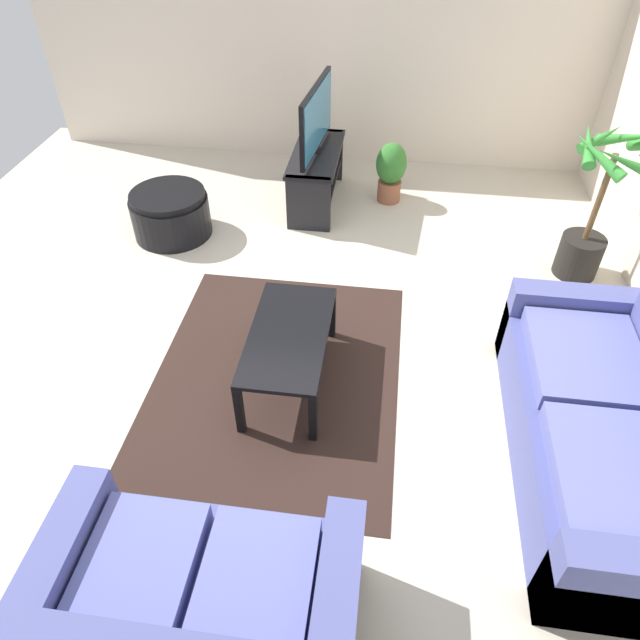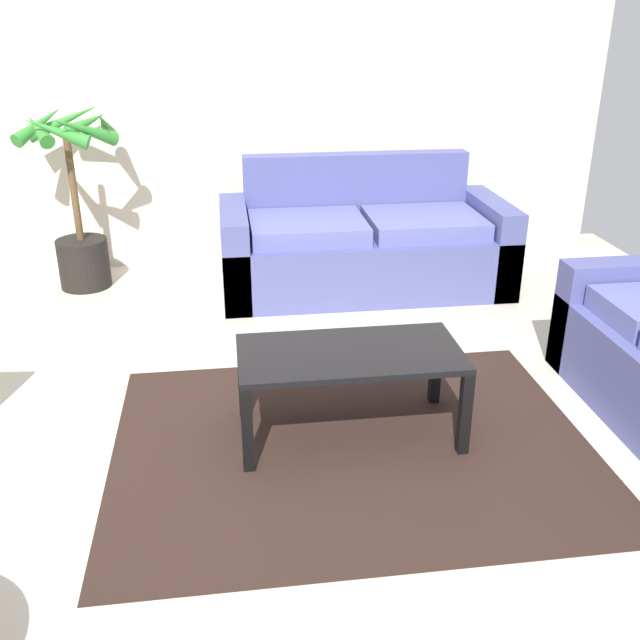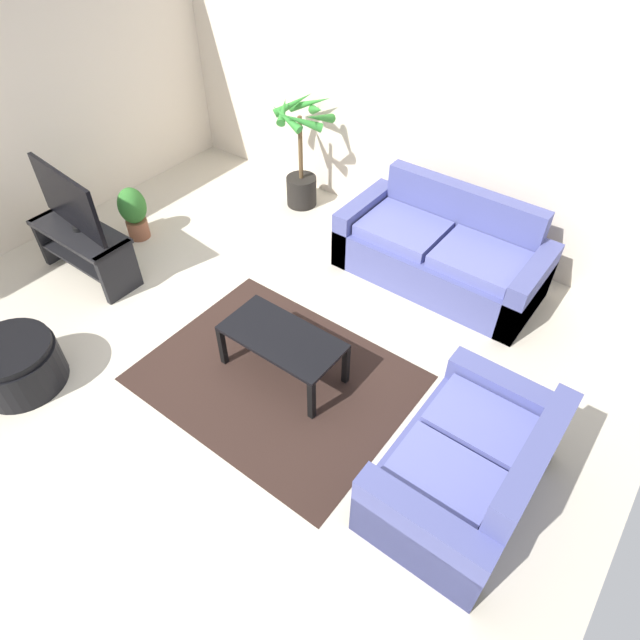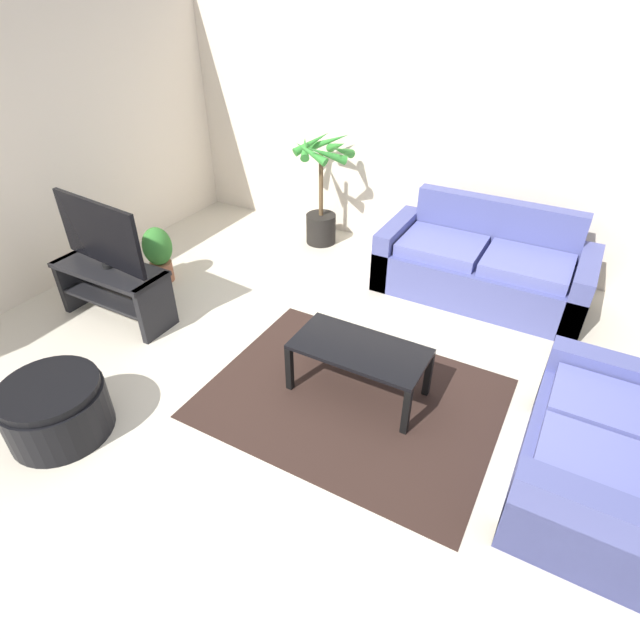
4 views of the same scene
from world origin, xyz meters
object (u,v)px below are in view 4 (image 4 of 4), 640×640
Objects in this scene: couch_loveseat at (607,460)px; coffee_table at (359,354)px; couch_main at (482,268)px; tv at (100,233)px; ottoman at (56,409)px; potted_palm at (322,197)px; potted_plant_small at (158,252)px; tv_stand at (113,285)px.

couch_loveseat is 1.74m from coffee_table.
tv is at bearing -143.98° from couch_main.
ottoman is (-2.13, -3.36, -0.09)m from couch_main.
couch_main is at bearing 57.59° from ottoman.
potted_palm reaches higher than potted_plant_small.
tv_stand is at bearing -143.94° from couch_main.
tv is 2.50m from coffee_table.
couch_main reaches higher than tv_stand.
couch_loveseat is 1.35× the size of tv.
ottoman is at bearing -65.56° from potted_plant_small.
couch_loveseat is 4.23m from tv.
potted_palm is (-3.29, 2.32, 0.28)m from couch_loveseat.
coffee_table is 2.65m from potted_plant_small.
tv_stand is at bearing -79.10° from potted_plant_small.
tv_stand is at bearing -179.21° from couch_loveseat.
potted_palm reaches higher than couch_main.
couch_loveseat is at bearing 0.74° from tv.
coffee_table is 1.68× the size of potted_plant_small.
coffee_table is at bearing 3.83° from tv.
couch_main is 1.99m from coffee_table.
tv reaches higher than couch_loveseat.
couch_main is 1.83× the size of tv_stand.
couch_loveseat is at bearing 20.93° from ottoman.
tv_stand is at bearing -95.58° from tv.
couch_main is at bearing 36.02° from tv.
couch_loveseat is 3.67m from ottoman.
couch_main is at bearing 36.06° from tv_stand.
couch_main is 1.97× the size of coffee_table.
couch_main is 3.33m from potted_plant_small.
ottoman is (-1.69, -1.42, -0.17)m from coffee_table.
potted_palm is 1.79× the size of ottoman.
tv_stand reaches higher than ottoman.
potted_plant_small reaches higher than tv_stand.
potted_palm is at bearing 124.99° from coffee_table.
couch_main is 3.98m from ottoman.
coffee_table reaches higher than ottoman.
ottoman is at bearing -122.41° from couch_main.
coffee_table is at bearing 40.05° from ottoman.
ottoman is (-0.14, -3.63, -0.37)m from potted_palm.
potted_palm is (0.90, 2.38, 0.22)m from tv_stand.
potted_palm is at bearing 144.75° from couch_loveseat.
tv_stand is 0.74m from potted_plant_small.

